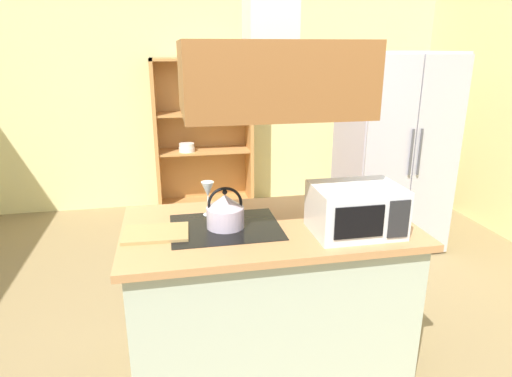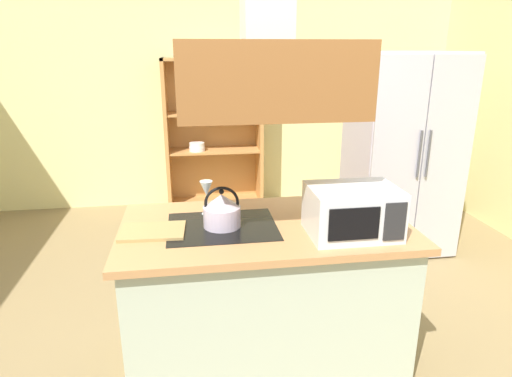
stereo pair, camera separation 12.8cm
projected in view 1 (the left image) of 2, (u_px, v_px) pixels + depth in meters
ground_plane at (238, 353)px, 2.81m from camera, size 7.80×7.80×0.00m
wall_back at (196, 92)px, 5.19m from camera, size 6.00×0.12×2.70m
kitchen_island at (268, 293)px, 2.63m from camera, size 1.62×0.90×0.90m
range_hood at (270, 57)px, 2.22m from camera, size 0.90×0.70×1.18m
refrigerator at (392, 152)px, 4.14m from camera, size 0.90×0.78×1.82m
dish_cabinet at (203, 144)px, 5.18m from camera, size 1.11×0.40×1.74m
kettle at (225, 211)px, 2.42m from camera, size 0.21×0.21×0.23m
cutting_board at (156, 233)px, 2.34m from camera, size 0.35×0.26×0.02m
microwave at (356, 209)px, 2.34m from camera, size 0.46×0.35×0.26m
wine_glass_on_counter at (208, 191)px, 2.58m from camera, size 0.08×0.08×0.21m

